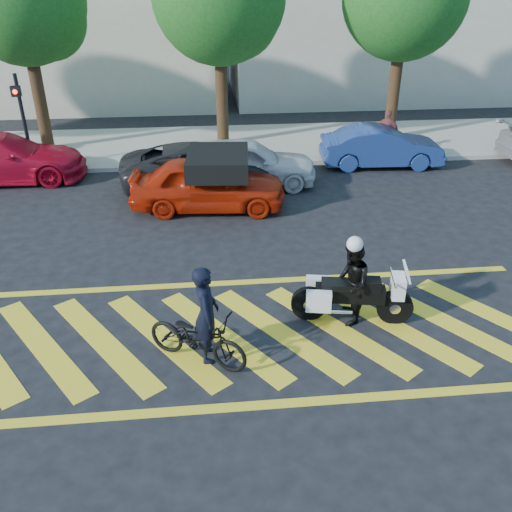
{
  "coord_description": "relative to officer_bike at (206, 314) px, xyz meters",
  "views": [
    {
      "loc": [
        -0.81,
        -8.31,
        6.21
      ],
      "look_at": [
        0.15,
        1.16,
        1.05
      ],
      "focal_mm": 38.0,
      "sensor_mm": 36.0,
      "label": 1
    }
  ],
  "objects": [
    {
      "name": "ground",
      "position": [
        0.88,
        0.59,
        -0.91
      ],
      "size": [
        90.0,
        90.0,
        0.0
      ],
      "primitive_type": "plane",
      "color": "black",
      "rests_on": "ground"
    },
    {
      "name": "sidewalk",
      "position": [
        0.88,
        12.59,
        -0.84
      ],
      "size": [
        60.0,
        5.0,
        0.15
      ],
      "primitive_type": "cube",
      "color": "#9E998E",
      "rests_on": "ground"
    },
    {
      "name": "crosswalk",
      "position": [
        0.84,
        0.59,
        -0.91
      ],
      "size": [
        12.33,
        4.0,
        0.01
      ],
      "color": "yellow",
      "rests_on": "ground"
    },
    {
      "name": "tree_left",
      "position": [
        -5.49,
        12.65,
        4.08
      ],
      "size": [
        4.2,
        4.2,
        7.26
      ],
      "color": "black",
      "rests_on": "ground"
    },
    {
      "name": "tree_center",
      "position": [
        1.01,
        12.65,
        4.18
      ],
      "size": [
        4.6,
        4.6,
        7.56
      ],
      "color": "black",
      "rests_on": "ground"
    },
    {
      "name": "tree_right",
      "position": [
        7.51,
        12.65,
        4.13
      ],
      "size": [
        4.4,
        4.4,
        7.41
      ],
      "color": "black",
      "rests_on": "ground"
    },
    {
      "name": "signal_pole",
      "position": [
        -5.62,
        10.33,
        1.01
      ],
      "size": [
        0.28,
        0.43,
        3.2
      ],
      "color": "black",
      "rests_on": "ground"
    },
    {
      "name": "officer_bike",
      "position": [
        0.0,
        0.0,
        0.0
      ],
      "size": [
        0.45,
        0.68,
        1.83
      ],
      "primitive_type": "imported",
      "rotation": [
        0.0,
        0.0,
        1.59
      ],
      "color": "black",
      "rests_on": "ground"
    },
    {
      "name": "bicycle",
      "position": [
        -0.17,
        -0.09,
        -0.41
      ],
      "size": [
        1.98,
        1.55,
        1.0
      ],
      "primitive_type": "imported",
      "rotation": [
        0.0,
        0.0,
        1.04
      ],
      "color": "black",
      "rests_on": "ground"
    },
    {
      "name": "police_motorcycle",
      "position": [
        2.78,
        0.85,
        -0.35
      ],
      "size": [
        2.34,
        0.91,
        1.04
      ],
      "rotation": [
        0.0,
        0.0,
        -0.18
      ],
      "color": "black",
      "rests_on": "ground"
    },
    {
      "name": "officer_moto",
      "position": [
        2.76,
        0.84,
        -0.07
      ],
      "size": [
        0.78,
        0.93,
        1.7
      ],
      "primitive_type": "imported",
      "rotation": [
        0.0,
        0.0,
        -1.75
      ],
      "color": "black",
      "rests_on": "ground"
    },
    {
      "name": "red_convertible",
      "position": [
        0.18,
        6.7,
        -0.18
      ],
      "size": [
        4.47,
        2.1,
        1.48
      ],
      "primitive_type": "imported",
      "rotation": [
        0.0,
        0.0,
        1.49
      ],
      "color": "#AE1E08",
      "rests_on": "ground"
    },
    {
      "name": "parked_left",
      "position": [
        -6.32,
        9.66,
        -0.17
      ],
      "size": [
        5.21,
        2.21,
        1.5
      ],
      "primitive_type": "imported",
      "rotation": [
        0.0,
        0.0,
        1.59
      ],
      "color": "red",
      "rests_on": "ground"
    },
    {
      "name": "parked_mid_left",
      "position": [
        -0.02,
        8.39,
        -0.24
      ],
      "size": [
        4.98,
        2.49,
        1.35
      ],
      "primitive_type": "imported",
      "rotation": [
        0.0,
        0.0,
        1.62
      ],
      "color": "black",
      "rests_on": "ground"
    },
    {
      "name": "parked_mid_right",
      "position": [
        1.37,
        8.39,
        -0.16
      ],
      "size": [
        4.45,
        1.89,
        1.5
      ],
      "primitive_type": "imported",
      "rotation": [
        0.0,
        0.0,
        1.54
      ],
      "color": "silver",
      "rests_on": "ground"
    },
    {
      "name": "parked_right",
      "position": [
        6.18,
        9.79,
        -0.24
      ],
      "size": [
        4.18,
        1.67,
        1.35
      ],
      "primitive_type": "imported",
      "rotation": [
        0.0,
        0.0,
        1.51
      ],
      "color": "navy",
      "rests_on": "ground"
    },
    {
      "name": "pedestrian_right",
      "position": [
        6.63,
        10.69,
        0.01
      ],
      "size": [
        0.97,
        0.82,
        1.55
      ],
      "primitive_type": "imported",
      "rotation": [
        0.0,
        0.0,
        2.56
      ],
      "color": "brown",
      "rests_on": "sidewalk"
    }
  ]
}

